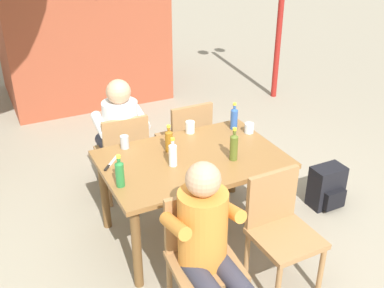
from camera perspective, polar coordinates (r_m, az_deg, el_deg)
ground_plane at (r=4.10m, az=0.00°, el=-10.67°), size 24.00×24.00×0.00m
dining_table at (r=3.73m, az=0.00°, el=-2.91°), size 1.43×0.95×0.74m
chair_far_left at (r=4.33m, az=-8.41°, el=-0.93°), size 0.46×0.46×0.87m
chair_near_left at (r=3.14m, az=1.12°, el=-13.09°), size 0.48×0.48×0.87m
chair_near_right at (r=3.42m, az=10.76°, el=-9.80°), size 0.45×0.45×0.87m
chair_far_right at (r=4.54m, az=-0.67°, el=0.79°), size 0.44×0.44×0.87m
person_in_white_shirt at (r=4.35m, az=-8.98°, el=1.63°), size 0.47×0.61×1.18m
person_in_plaid_shirt at (r=2.96m, az=2.01°, el=-11.91°), size 0.47×0.61×1.18m
bottle_clear at (r=3.53m, az=-2.38°, el=-1.20°), size 0.06×0.06×0.24m
bottle_green at (r=3.31m, az=-8.89°, el=-3.53°), size 0.06×0.06×0.25m
bottle_amber at (r=3.74m, az=-2.86°, el=0.50°), size 0.06×0.06×0.23m
bottle_blue at (r=4.12m, az=5.20°, el=3.23°), size 0.06×0.06×0.25m
bottle_olive at (r=3.61m, az=5.18°, el=-0.25°), size 0.06×0.06×0.28m
cup_white at (r=4.06m, az=-0.24°, el=2.10°), size 0.08×0.08×0.10m
cup_steel at (r=3.84m, az=-8.30°, el=0.24°), size 0.07×0.07×0.11m
cup_glass at (r=4.09m, az=7.05°, el=1.96°), size 0.08×0.08×0.09m
table_knife at (r=3.64m, az=-10.04°, el=-2.46°), size 0.17×0.20×0.01m
backpack_by_near_side at (r=4.48m, az=16.29°, el=-5.15°), size 0.30×0.25×0.40m
brick_kiosk at (r=6.86m, az=-14.08°, el=16.83°), size 2.47×1.90×2.56m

